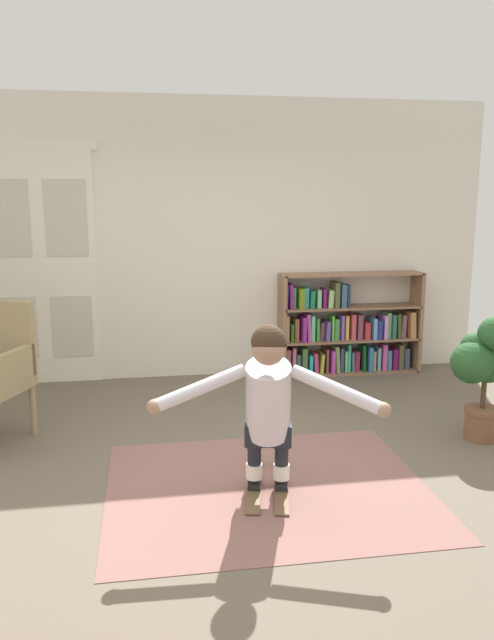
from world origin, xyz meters
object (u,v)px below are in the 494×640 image
(bookshelf, at_px, (345,330))
(potted_plant, at_px, (483,366))
(person_skier, at_px, (268,399))
(skis_pair, at_px, (268,483))

(bookshelf, bearing_deg, potted_plant, -76.29)
(bookshelf, relative_size, person_skier, 1.12)
(skis_pair, height_order, person_skier, person_skier)
(bookshelf, xyz_separation_m, skis_pair, (-1.35, -2.53, -0.45))
(bookshelf, bearing_deg, person_skier, -117.05)
(person_skier, bearing_deg, skis_pair, 78.46)
(potted_plant, bearing_deg, person_skier, -158.59)
(skis_pair, relative_size, person_skier, 0.58)
(potted_plant, height_order, person_skier, person_skier)
(bookshelf, xyz_separation_m, person_skier, (-1.38, -2.70, 0.21))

